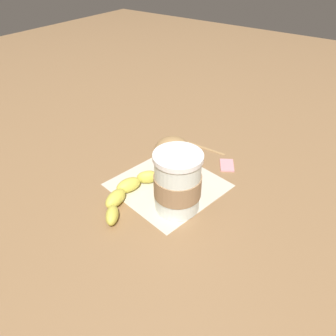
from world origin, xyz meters
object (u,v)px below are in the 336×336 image
object	(u,v)px
banana	(126,193)
coffee_cup	(178,182)
muffin	(173,156)
sugar_packet	(227,165)

from	to	relation	value
banana	coffee_cup	bearing A→B (deg)	-156.87
coffee_cup	muffin	size ratio (longest dim) A/B	1.30
sugar_packet	banana	bearing A→B (deg)	63.66
coffee_cup	sugar_packet	world-z (taller)	coffee_cup
coffee_cup	banana	bearing A→B (deg)	23.13
coffee_cup	sugar_packet	distance (m)	0.20
banana	muffin	bearing A→B (deg)	-104.75
muffin	sugar_packet	xyz separation A→B (m)	(-0.08, -0.11, -0.05)
coffee_cup	sugar_packet	size ratio (longest dim) A/B	2.53
coffee_cup	sugar_packet	xyz separation A→B (m)	(-0.01, -0.19, -0.06)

